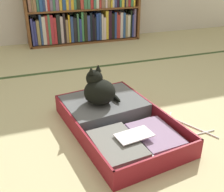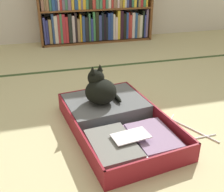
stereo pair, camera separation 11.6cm
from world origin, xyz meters
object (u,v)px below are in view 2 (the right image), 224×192
(open_suitcase, at_px, (114,120))
(bookshelf, at_px, (96,11))
(clothes_hanger, at_px, (184,129))
(black_cat, at_px, (100,90))

(open_suitcase, bearing_deg, bookshelf, 80.72)
(open_suitcase, height_order, clothes_hanger, open_suitcase)
(open_suitcase, distance_m, black_cat, 0.23)
(open_suitcase, relative_size, clothes_hanger, 2.34)
(black_cat, xyz_separation_m, clothes_hanger, (0.50, -0.31, -0.22))
(bookshelf, distance_m, clothes_hanger, 2.36)
(bookshelf, height_order, open_suitcase, bookshelf)
(open_suitcase, xyz_separation_m, black_cat, (-0.06, 0.15, 0.17))
(bookshelf, xyz_separation_m, open_suitcase, (-0.35, -2.16, -0.35))
(bookshelf, relative_size, clothes_hanger, 3.56)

